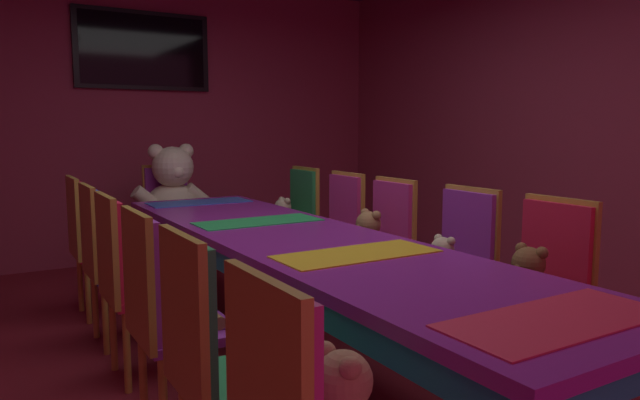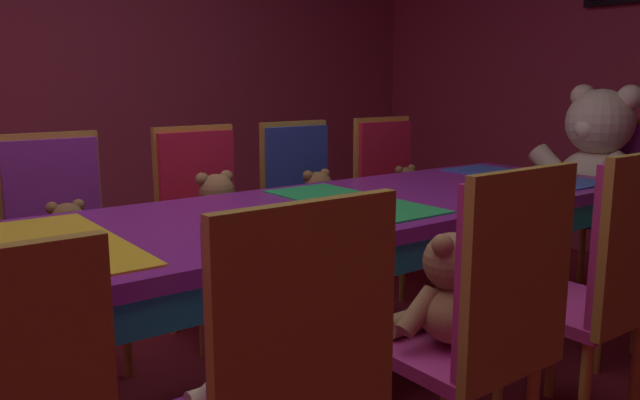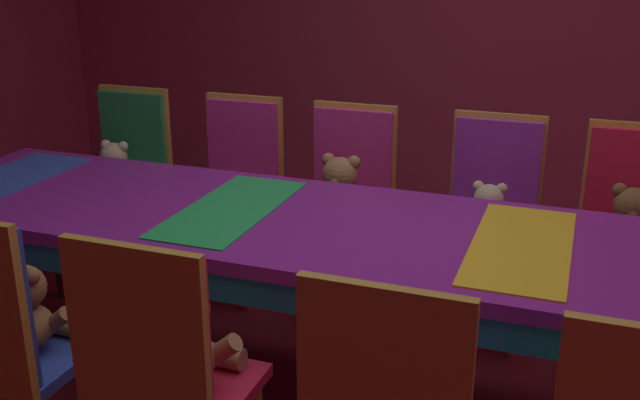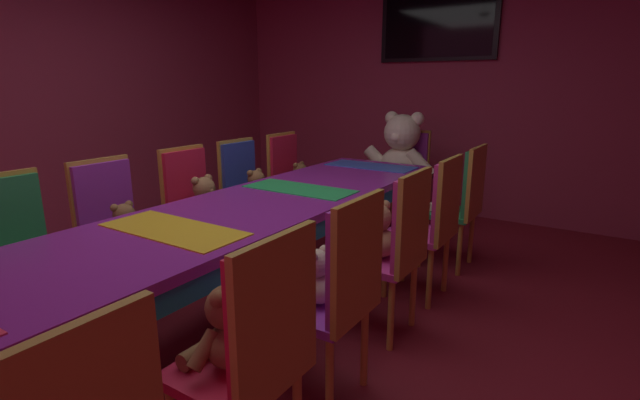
% 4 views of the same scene
% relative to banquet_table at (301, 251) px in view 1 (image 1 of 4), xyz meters
% --- Properties ---
extents(ground_plane, '(7.90, 7.90, 0.00)m').
position_rel_banquet_table_xyz_m(ground_plane, '(0.00, 0.00, -0.66)').
color(ground_plane, maroon).
extents(wall_back, '(5.20, 0.12, 2.80)m').
position_rel_banquet_table_xyz_m(wall_back, '(0.00, 3.20, 0.74)').
color(wall_back, '#99334C').
rests_on(wall_back, ground_plane).
extents(wall_right, '(0.12, 6.40, 2.80)m').
position_rel_banquet_table_xyz_m(wall_right, '(2.60, 0.00, 0.74)').
color(wall_right, '#99334C').
rests_on(wall_right, ground_plane).
extents(banquet_table, '(0.90, 3.79, 0.75)m').
position_rel_banquet_table_xyz_m(banquet_table, '(0.00, 0.00, 0.00)').
color(banquet_table, purple).
rests_on(banquet_table, ground_plane).
extents(chair_left_1, '(0.42, 0.41, 0.98)m').
position_rel_banquet_table_xyz_m(chair_left_1, '(-0.86, -0.90, -0.06)').
color(chair_left_1, '#268C4C').
rests_on(chair_left_1, ground_plane).
extents(chair_left_2, '(0.42, 0.41, 0.98)m').
position_rel_banquet_table_xyz_m(chair_left_2, '(-0.86, -0.32, -0.06)').
color(chair_left_2, purple).
rests_on(chair_left_2, ground_plane).
extents(teddy_left_2, '(0.22, 0.29, 0.27)m').
position_rel_banquet_table_xyz_m(teddy_left_2, '(-0.72, -0.32, -0.08)').
color(teddy_left_2, olive).
rests_on(teddy_left_2, chair_left_2).
extents(chair_left_3, '(0.42, 0.41, 0.98)m').
position_rel_banquet_table_xyz_m(chair_left_3, '(-0.86, 0.34, -0.06)').
color(chair_left_3, red).
rests_on(chair_left_3, ground_plane).
extents(teddy_left_3, '(0.27, 0.35, 0.33)m').
position_rel_banquet_table_xyz_m(teddy_left_3, '(-0.71, 0.34, -0.06)').
color(teddy_left_3, '#9E7247').
rests_on(teddy_left_3, chair_left_3).
extents(chair_left_4, '(0.42, 0.41, 0.98)m').
position_rel_banquet_table_xyz_m(chair_left_4, '(-0.85, 0.91, -0.06)').
color(chair_left_4, '#2D47B2').
rests_on(chair_left_4, ground_plane).
extents(teddy_left_4, '(0.24, 0.31, 0.29)m').
position_rel_banquet_table_xyz_m(teddy_left_4, '(-0.70, 0.91, -0.07)').
color(teddy_left_4, olive).
rests_on(teddy_left_4, chair_left_4).
extents(chair_left_5, '(0.42, 0.41, 0.98)m').
position_rel_banquet_table_xyz_m(chair_left_5, '(-0.84, 1.53, -0.06)').
color(chair_left_5, red).
rests_on(chair_left_5, ground_plane).
extents(teddy_left_5, '(0.22, 0.28, 0.26)m').
position_rel_banquet_table_xyz_m(teddy_left_5, '(-0.70, 1.53, -0.09)').
color(teddy_left_5, brown).
rests_on(teddy_left_5, chair_left_5).
extents(chair_right_1, '(0.42, 0.41, 0.98)m').
position_rel_banquet_table_xyz_m(chair_right_1, '(0.86, -0.91, -0.06)').
color(chair_right_1, red).
rests_on(chair_right_1, ground_plane).
extents(teddy_right_1, '(0.26, 0.33, 0.31)m').
position_rel_banquet_table_xyz_m(teddy_right_1, '(0.72, -0.91, -0.07)').
color(teddy_right_1, brown).
rests_on(teddy_right_1, chair_right_1).
extents(chair_right_2, '(0.42, 0.41, 0.98)m').
position_rel_banquet_table_xyz_m(chair_right_2, '(0.85, -0.34, -0.06)').
color(chair_right_2, purple).
rests_on(chair_right_2, ground_plane).
extents(teddy_right_2, '(0.22, 0.28, 0.27)m').
position_rel_banquet_table_xyz_m(teddy_right_2, '(0.71, -0.34, -0.09)').
color(teddy_right_2, beige).
rests_on(teddy_right_2, chair_right_2).
extents(chair_right_3, '(0.42, 0.41, 0.98)m').
position_rel_banquet_table_xyz_m(chair_right_3, '(0.83, 0.33, -0.06)').
color(chair_right_3, '#CC338C').
rests_on(chair_right_3, ground_plane).
extents(teddy_right_3, '(0.27, 0.35, 0.33)m').
position_rel_banquet_table_xyz_m(teddy_right_3, '(0.68, 0.33, -0.06)').
color(teddy_right_3, '#9E7247').
rests_on(teddy_right_3, chair_right_3).
extents(chair_right_4, '(0.42, 0.41, 0.98)m').
position_rel_banquet_table_xyz_m(chair_right_4, '(0.84, 0.92, -0.06)').
color(chair_right_4, '#CC338C').
rests_on(chair_right_4, ground_plane).
extents(chair_right_5, '(0.42, 0.41, 0.98)m').
position_rel_banquet_table_xyz_m(chair_right_5, '(0.84, 1.56, -0.06)').
color(chair_right_5, '#268C4C').
rests_on(chair_right_5, ground_plane).
extents(teddy_right_5, '(0.23, 0.30, 0.28)m').
position_rel_banquet_table_xyz_m(teddy_right_5, '(0.70, 1.56, -0.08)').
color(teddy_right_5, beige).
rests_on(teddy_right_5, chair_right_5).
extents(throne_chair, '(0.41, 0.42, 0.98)m').
position_rel_banquet_table_xyz_m(throne_chair, '(0.00, 2.44, -0.06)').
color(throne_chair, purple).
rests_on(throne_chair, ground_plane).
extents(king_teddy_bear, '(0.76, 0.59, 0.72)m').
position_rel_banquet_table_xyz_m(king_teddy_bear, '(0.00, 2.26, 0.10)').
color(king_teddy_bear, beige).
rests_on(king_teddy_bear, throne_chair).
extents(wall_tv, '(1.28, 0.06, 0.74)m').
position_rel_banquet_table_xyz_m(wall_tv, '(0.00, 3.11, 1.39)').
color(wall_tv, black).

